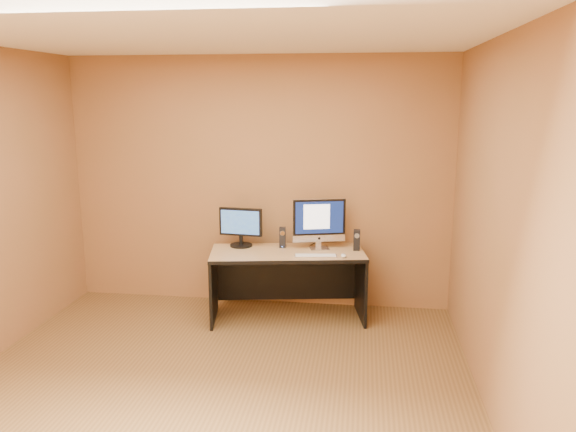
{
  "coord_description": "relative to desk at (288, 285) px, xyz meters",
  "views": [
    {
      "loc": [
        1.09,
        -3.71,
        2.19
      ],
      "look_at": [
        0.39,
        1.45,
        1.07
      ],
      "focal_mm": 35.0,
      "sensor_mm": 36.0,
      "label": 1
    }
  ],
  "objects": [
    {
      "name": "floor",
      "position": [
        -0.37,
        -1.55,
        -0.35
      ],
      "size": [
        4.0,
        4.0,
        0.0
      ],
      "primitive_type": "plane",
      "color": "brown",
      "rests_on": "ground"
    },
    {
      "name": "desk",
      "position": [
        0.0,
        0.0,
        0.0
      ],
      "size": [
        1.59,
        0.9,
        0.69
      ],
      "primitive_type": null,
      "rotation": [
        0.0,
        0.0,
        0.17
      ],
      "color": "tan",
      "rests_on": "ground"
    },
    {
      "name": "walls",
      "position": [
        -0.37,
        -1.55,
        0.95
      ],
      "size": [
        4.0,
        4.0,
        2.6
      ],
      "primitive_type": null,
      "color": "#8F5D39",
      "rests_on": "ground"
    },
    {
      "name": "second_monitor",
      "position": [
        -0.5,
        0.14,
        0.54
      ],
      "size": [
        0.47,
        0.27,
        0.39
      ],
      "primitive_type": null,
      "rotation": [
        0.0,
        0.0,
        -0.1
      ],
      "color": "black",
      "rests_on": "desk"
    },
    {
      "name": "ceiling",
      "position": [
        -0.37,
        -1.55,
        2.25
      ],
      "size": [
        4.0,
        4.0,
        0.0
      ],
      "primitive_type": "plane",
      "color": "white",
      "rests_on": "walls"
    },
    {
      "name": "imac",
      "position": [
        0.3,
        0.14,
        0.6
      ],
      "size": [
        0.57,
        0.33,
        0.52
      ],
      "primitive_type": null,
      "rotation": [
        0.0,
        0.0,
        0.26
      ],
      "color": "silver",
      "rests_on": "desk"
    },
    {
      "name": "mouse",
      "position": [
        0.55,
        -0.13,
        0.36
      ],
      "size": [
        0.06,
        0.1,
        0.03
      ],
      "primitive_type": "ellipsoid",
      "rotation": [
        0.0,
        0.0,
        0.08
      ],
      "color": "silver",
      "rests_on": "desk"
    },
    {
      "name": "keyboard",
      "position": [
        0.29,
        -0.14,
        0.36
      ],
      "size": [
        0.41,
        0.16,
        0.02
      ],
      "primitive_type": "cube",
      "rotation": [
        0.0,
        0.0,
        0.13
      ],
      "color": "silver",
      "rests_on": "desk"
    },
    {
      "name": "cable_a",
      "position": [
        0.29,
        0.29,
        0.35
      ],
      "size": [
        0.09,
        0.19,
        0.01
      ],
      "primitive_type": "cylinder",
      "rotation": [
        1.57,
        0.0,
        0.42
      ],
      "color": "black",
      "rests_on": "desk"
    },
    {
      "name": "speaker_left",
      "position": [
        -0.07,
        0.15,
        0.45
      ],
      "size": [
        0.07,
        0.07,
        0.21
      ],
      "primitive_type": null,
      "rotation": [
        0.0,
        0.0,
        0.09
      ],
      "color": "black",
      "rests_on": "desk"
    },
    {
      "name": "speaker_right",
      "position": [
        0.67,
        0.14,
        0.45
      ],
      "size": [
        0.07,
        0.07,
        0.21
      ],
      "primitive_type": null,
      "rotation": [
        0.0,
        0.0,
        0.04
      ],
      "color": "black",
      "rests_on": "desk"
    },
    {
      "name": "cable_b",
      "position": [
        0.22,
        0.29,
        0.35
      ],
      "size": [
        0.05,
        0.16,
        0.01
      ],
      "primitive_type": "cylinder",
      "rotation": [
        1.57,
        0.0,
        -0.27
      ],
      "color": "black",
      "rests_on": "desk"
    }
  ]
}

